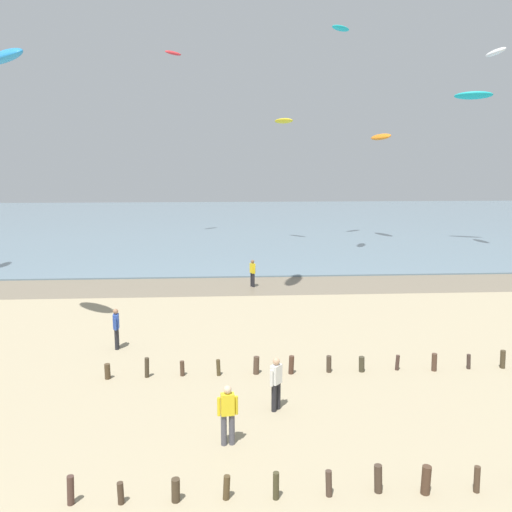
% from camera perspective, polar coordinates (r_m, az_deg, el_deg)
% --- Properties ---
extents(wet_sand_strip, '(120.00, 5.00, 0.01)m').
position_cam_1_polar(wet_sand_strip, '(33.06, -8.06, -3.35)').
color(wet_sand_strip, '#7A6D59').
rests_on(wet_sand_strip, ground).
extents(sea, '(160.00, 70.00, 0.10)m').
position_cam_1_polar(sea, '(70.03, -5.72, 3.78)').
color(sea, slate).
rests_on(sea, ground).
extents(groyne_near, '(14.26, 0.35, 0.71)m').
position_cam_1_polar(groyne_near, '(13.62, 14.87, -22.56)').
color(groyne_near, '#49322B').
rests_on(groyne_near, ground).
extents(groyne_mid, '(20.00, 0.38, 0.77)m').
position_cam_1_polar(groyne_mid, '(20.39, 14.44, -11.19)').
color(groyne_mid, '#4B3A26').
rests_on(groyne_mid, ground).
extents(person_nearest_camera, '(0.57, 0.26, 1.71)m').
position_cam_1_polar(person_nearest_camera, '(14.83, -3.10, -16.71)').
color(person_nearest_camera, '#4C4C56').
rests_on(person_nearest_camera, ground).
extents(person_mid_beach, '(0.25, 0.57, 1.71)m').
position_cam_1_polar(person_mid_beach, '(22.58, -14.95, -7.51)').
color(person_mid_beach, '#232328').
rests_on(person_mid_beach, ground).
extents(person_left_flank, '(0.40, 0.45, 1.71)m').
position_cam_1_polar(person_left_flank, '(16.67, 2.20, -13.56)').
color(person_left_flank, '#232328').
rests_on(person_left_flank, ground).
extents(person_right_flank, '(0.35, 0.52, 1.71)m').
position_cam_1_polar(person_right_flank, '(32.61, -0.38, -1.79)').
color(person_right_flank, '#232328').
rests_on(person_right_flank, ground).
extents(kite_aloft_0, '(3.49, 2.46, 0.93)m').
position_cam_1_polar(kite_aloft_0, '(53.25, 22.58, 15.83)').
color(kite_aloft_0, '#19B2B7').
extents(kite_aloft_1, '(2.38, 2.20, 0.52)m').
position_cam_1_polar(kite_aloft_1, '(53.68, 9.19, 23.26)').
color(kite_aloft_1, '#19B2B7').
extents(kite_aloft_5, '(1.96, 2.03, 0.58)m').
position_cam_1_polar(kite_aloft_5, '(56.25, -9.00, 20.97)').
color(kite_aloft_5, red).
extents(kite_aloft_6, '(1.10, 2.81, 0.78)m').
position_cam_1_polar(kite_aloft_6, '(49.70, 24.62, 19.51)').
color(kite_aloft_6, white).
extents(kite_aloft_7, '(1.98, 3.36, 0.89)m').
position_cam_1_polar(kite_aloft_7, '(53.50, 13.42, 12.49)').
color(kite_aloft_7, orange).
extents(kite_aloft_9, '(2.87, 2.89, 0.87)m').
position_cam_1_polar(kite_aloft_9, '(25.38, -25.73, 18.95)').
color(kite_aloft_9, '#2384D1').
extents(kite_aloft_10, '(2.09, 2.29, 0.65)m').
position_cam_1_polar(kite_aloft_10, '(50.67, 3.03, 14.47)').
color(kite_aloft_10, yellow).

